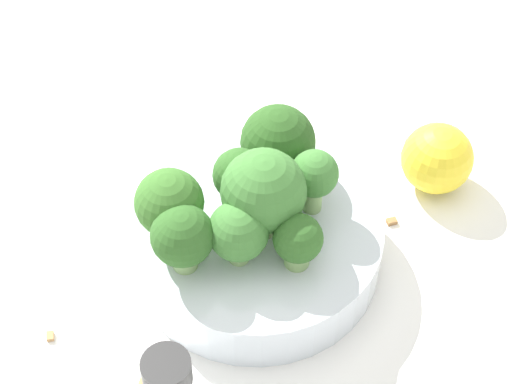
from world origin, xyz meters
TOP-DOWN VIEW (x-y plane):
  - ground_plane at (0.00, 0.00)m, footprint 3.00×3.00m
  - bowl at (0.00, 0.00)m, footprint 0.18×0.18m
  - broccoli_floret_0 at (-0.04, -0.05)m, footprint 0.05×0.05m
  - broccoli_floret_1 at (0.02, 0.04)m, footprint 0.03×0.03m
  - broccoli_floret_2 at (-0.01, -0.06)m, footprint 0.04×0.04m
  - broccoli_floret_3 at (0.01, 0.00)m, footprint 0.06×0.06m
  - broccoli_floret_4 at (-0.02, 0.05)m, footprint 0.06×0.06m
  - broccoli_floret_5 at (0.04, -0.01)m, footprint 0.03×0.03m
  - broccoli_floret_6 at (-0.02, 0.01)m, footprint 0.04×0.04m
  - broccoli_floret_7 at (0.01, -0.03)m, footprint 0.04×0.04m
  - lemon_wedge at (0.05, 0.15)m, footprint 0.06×0.06m
  - almond_crumb_0 at (0.05, 0.10)m, footprint 0.01×0.01m
  - almond_crumb_1 at (0.02, -0.13)m, footprint 0.01×0.01m
  - almond_crumb_2 at (-0.06, -0.15)m, footprint 0.01×0.01m
  - almond_crumb_3 at (-0.11, 0.02)m, footprint 0.01×0.01m
  - almond_crumb_4 at (-0.10, 0.11)m, footprint 0.01×0.01m

SIDE VIEW (x-z plane):
  - ground_plane at x=0.00m, z-range 0.00..0.00m
  - almond_crumb_4 at x=-0.10m, z-range 0.00..0.01m
  - almond_crumb_2 at x=-0.06m, z-range 0.00..0.01m
  - almond_crumb_0 at x=0.05m, z-range 0.00..0.01m
  - almond_crumb_3 at x=-0.11m, z-range 0.00..0.01m
  - almond_crumb_1 at x=0.02m, z-range 0.00..0.01m
  - bowl at x=0.00m, z-range 0.00..0.04m
  - lemon_wedge at x=0.05m, z-range 0.00..0.06m
  - broccoli_floret_5 at x=0.04m, z-range 0.04..0.09m
  - broccoli_floret_7 at x=0.01m, z-range 0.04..0.10m
  - broccoli_floret_4 at x=-0.02m, z-range 0.04..0.10m
  - broccoli_floret_6 at x=-0.02m, z-range 0.05..0.10m
  - broccoli_floret_2 at x=-0.01m, z-range 0.04..0.10m
  - broccoli_floret_1 at x=0.02m, z-range 0.05..0.10m
  - broccoli_floret_0 at x=-0.04m, z-range 0.05..0.11m
  - broccoli_floret_3 at x=0.01m, z-range 0.05..0.12m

